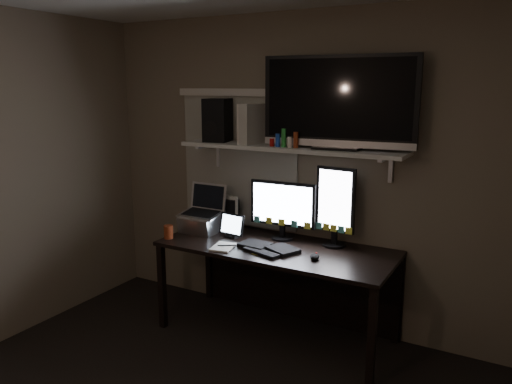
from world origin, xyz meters
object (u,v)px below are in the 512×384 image
Objects in this scene: monitor_landscape at (283,210)px; laptop at (201,209)px; cup at (168,232)px; mouse at (315,257)px; tablet at (233,226)px; speaker at (218,120)px; keyboard at (269,247)px; tv at (339,103)px; game_console at (251,124)px; desk at (283,263)px; monitor_portrait at (335,206)px.

laptop is at bearing -170.42° from monitor_landscape.
monitor_landscape is 0.93m from cup.
tablet is (-0.78, 0.15, 0.08)m from mouse.
monitor_landscape is at bearing -15.44° from speaker.
keyboard is at bearing -38.48° from speaker.
mouse is 0.45× the size of tablet.
laptop is 1.11× the size of speaker.
mouse is at bearing -99.01° from tv.
game_console is at bearing 153.27° from keyboard.
monitor_landscape is at bearing 6.59° from game_console.
cup is (-0.12, -0.28, -0.14)m from laptop.
desk is 17.41× the size of mouse.
desk is 0.51m from tablet.
game_console is at bearing 68.70° from tablet.
keyboard is 0.39m from mouse.
laptop is (-0.69, -0.15, -0.05)m from monitor_landscape.
monitor_landscape reaches higher than laptop.
mouse reaches higher than desk.
tablet is 0.52m from cup.
keyboard is at bearing -150.09° from tv.
monitor_portrait is 0.85m from tablet.
monitor_landscape reaches higher than keyboard.
game_console is at bearing 39.55° from cup.
tablet is 0.20× the size of tv.
monitor_portrait is (0.38, 0.10, 0.49)m from desk.
speaker reaches higher than keyboard.
tablet is 0.33m from laptop.
monitor_landscape is at bearing 123.20° from desk.
monitor_landscape is 1.41× the size of laptop.
laptop is (-0.73, -0.08, 0.37)m from desk.
desk is 0.63m from monitor_portrait.
desk is at bearing 6.06° from laptop.
monitor_portrait is 1.77× the size of speaker.
tablet is 0.72× the size of game_console.
game_console reaches higher than mouse.
monitor_landscape is 0.88× the size of monitor_portrait.
speaker reaches higher than tablet.
desk is 1.29m from speaker.
game_console is (0.09, 0.16, 0.81)m from tablet.
cup is at bearing -127.36° from speaker.
keyboard is 0.85m from cup.
tablet is at bearing -49.49° from speaker.
monitor_landscape is 0.49× the size of tv.
monitor_portrait is at bearing 20.36° from tablet.
laptop is 0.75m from speaker.
monitor_portrait is at bearing 53.48° from keyboard.
tv reaches higher than monitor_landscape.
desk is at bearing -4.54° from game_console.
mouse is at bearing -86.68° from monitor_portrait.
laptop is at bearing -173.52° from desk.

